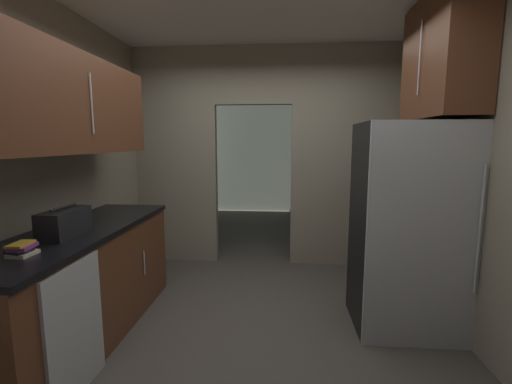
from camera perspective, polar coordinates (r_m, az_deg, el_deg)
The scene contains 12 objects.
ground at distance 3.16m, azimuth -0.29°, elevation -21.58°, with size 20.00×20.00×0.00m, color #47423D.
kitchen_overhead_slab at distance 3.47m, azimuth 0.48°, elevation 28.45°, with size 3.75×7.42×0.06m, color silver.
kitchen_partition at distance 4.45m, azimuth 2.10°, elevation 6.87°, with size 3.35×0.12×2.74m.
adjoining_room_shell at distance 6.73m, azimuth 2.59°, elevation 6.52°, with size 3.35×3.49×2.74m.
kitchen_flank_left at distance 3.06m, azimuth -35.37°, elevation 2.93°, with size 0.10×4.21×2.74m, color gray.
refrigerator at distance 3.17m, azimuth 23.80°, elevation -5.39°, with size 0.85×0.72×1.73m.
lower_cabinet_run at distance 3.15m, azimuth -26.71°, elevation -13.46°, with size 0.66×2.12×0.90m.
dishwasher at distance 2.55m, azimuth -27.45°, elevation -19.54°, with size 0.02×0.56×0.84m.
upper_cabinet_counterside at distance 2.96m, azimuth -28.50°, elevation 12.59°, with size 0.36×1.90×0.72m.
upper_cabinet_fridgeside at distance 3.33m, azimuth 28.39°, elevation 18.83°, with size 0.36×0.94×0.96m.
boombox at distance 2.83m, azimuth -28.96°, elevation -4.45°, with size 0.19×0.40×0.22m.
book_stack at distance 2.50m, azimuth -34.06°, elevation -7.81°, with size 0.14×0.17×0.07m.
Camera 1 is at (0.23, -2.73, 1.57)m, focal length 24.37 mm.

